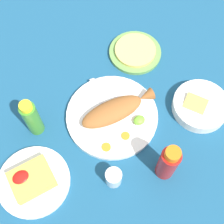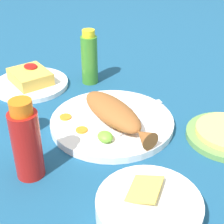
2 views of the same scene
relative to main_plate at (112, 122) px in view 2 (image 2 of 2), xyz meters
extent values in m
plane|color=navy|center=(0.00, 0.00, -0.01)|extent=(4.00, 4.00, 0.00)
cylinder|color=white|center=(0.00, 0.00, 0.00)|extent=(0.30, 0.30, 0.02)
ellipsoid|color=#935628|center=(0.00, 0.00, 0.03)|extent=(0.21, 0.09, 0.05)
cone|color=#935628|center=(-0.13, 0.01, 0.03)|extent=(0.05, 0.04, 0.04)
cube|color=silver|center=(0.02, -0.03, 0.01)|extent=(0.03, 0.11, 0.00)
cube|color=silver|center=(0.00, -0.12, 0.01)|extent=(0.03, 0.07, 0.00)
cube|color=silver|center=(-0.05, -0.02, 0.01)|extent=(0.04, 0.11, 0.00)
cube|color=silver|center=(-0.03, -0.11, 0.01)|extent=(0.03, 0.07, 0.00)
cylinder|color=orange|center=(0.07, 0.09, 0.01)|extent=(0.03, 0.03, 0.00)
cylinder|color=orange|center=(0.00, 0.09, 0.01)|extent=(0.03, 0.03, 0.00)
ellipsoid|color=#6BB233|center=(-0.06, 0.06, 0.02)|extent=(0.04, 0.03, 0.02)
cylinder|color=#B21914|center=(-0.05, 0.24, 0.06)|extent=(0.06, 0.06, 0.14)
cylinder|color=orange|center=(-0.05, 0.24, 0.15)|extent=(0.04, 0.04, 0.03)
cylinder|color=#3D8428|center=(0.23, -0.09, 0.06)|extent=(0.05, 0.05, 0.14)
cylinder|color=yellow|center=(0.23, -0.09, 0.15)|extent=(0.04, 0.04, 0.02)
cylinder|color=silver|center=(0.10, 0.19, 0.02)|extent=(0.05, 0.05, 0.06)
cylinder|color=white|center=(0.10, 0.19, 0.01)|extent=(0.04, 0.04, 0.03)
cylinder|color=white|center=(0.31, 0.07, 0.00)|extent=(0.22, 0.22, 0.01)
cube|color=gold|center=(0.31, 0.07, 0.02)|extent=(0.12, 0.10, 0.04)
ellipsoid|color=#AD140F|center=(0.34, 0.06, 0.04)|extent=(0.05, 0.04, 0.01)
cylinder|color=white|center=(-0.27, 0.12, 0.01)|extent=(0.19, 0.19, 0.04)
cylinder|color=olive|center=(-0.27, 0.12, 0.02)|extent=(0.16, 0.16, 0.01)
cube|color=gold|center=(-0.24, 0.12, 0.03)|extent=(0.11, 0.10, 0.02)
camera|label=1|loc=(0.22, 0.39, 0.93)|focal=50.00mm
camera|label=2|loc=(-0.58, 0.41, 0.46)|focal=55.00mm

